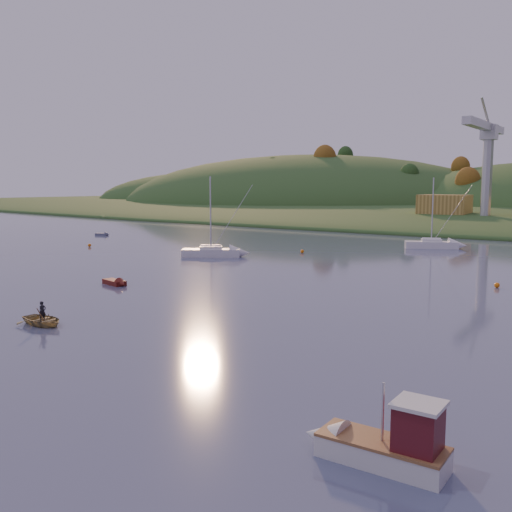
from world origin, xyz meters
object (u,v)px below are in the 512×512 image
Objects in this scene: sailboat_near at (211,252)px; grey_dinghy at (104,234)px; canoe at (43,320)px; red_tender at (118,283)px; sailboat_far at (431,244)px; fishing_boat at (373,441)px.

sailboat_near is 39.69m from grey_dinghy.
canoe is 15.55m from red_tender.
sailboat_far is 3.11× the size of red_tender.
fishing_boat is 38.84m from red_tender.
grey_dinghy is at bearing 153.08° from red_tender.
fishing_boat is at bearing -99.84° from canoe.
sailboat_far is 3.68× the size of grey_dinghy.
canoe reaches higher than grey_dinghy.
sailboat_near is 38.21m from canoe.
canoe is 1.24× the size of grey_dinghy.
sailboat_far is 62.69m from canoe.
canoe is at bearing -67.26° from grey_dinghy.
sailboat_near is 3.12× the size of red_tender.
sailboat_near is at bearing -45.59° from fishing_boat.
sailboat_far is (-20.31, 67.41, -0.03)m from fishing_boat.
red_tender is at bearing -108.02° from sailboat_near.
fishing_boat is 57.44m from sailboat_near.
fishing_boat is 1.52× the size of red_tender.
sailboat_far is at bearing -10.78° from grey_dinghy.
canoe is at bearing -48.04° from red_tender.
red_tender is at bearing -132.02° from sailboat_far.
sailboat_near is 22.92m from red_tender.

